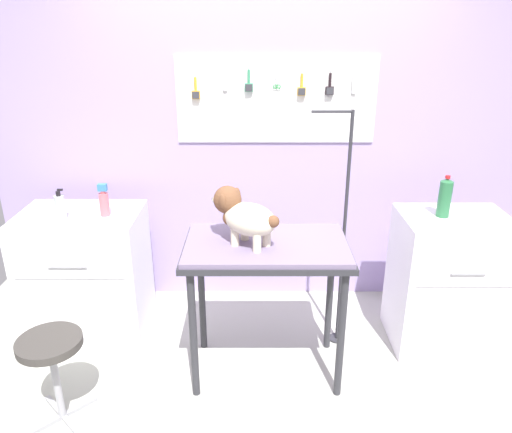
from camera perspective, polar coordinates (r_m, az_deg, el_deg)
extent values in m
cube|color=#ADAEA3|center=(3.06, 1.08, -20.96)|extent=(4.40, 4.00, 0.04)
cube|color=#A590C6|center=(3.65, 0.80, 7.33)|extent=(4.00, 0.06, 2.30)
cube|color=white|center=(3.53, 2.22, 13.39)|extent=(1.40, 0.02, 0.60)
cylinder|color=gray|center=(3.53, -7.23, 15.93)|extent=(0.01, 0.02, 0.01)
cylinder|color=gold|center=(3.52, -7.21, 15.03)|extent=(0.02, 0.02, 0.09)
cube|color=gold|center=(3.53, -7.15, 13.86)|extent=(0.06, 0.02, 0.06)
cube|color=#333338|center=(3.51, -7.18, 13.82)|extent=(0.05, 0.01, 0.05)
cylinder|color=gray|center=(3.50, -3.82, 16.68)|extent=(0.01, 0.02, 0.01)
cube|color=silver|center=(3.50, -3.80, 15.44)|extent=(0.03, 0.01, 0.13)
cylinder|color=gray|center=(3.50, -1.00, 16.87)|extent=(0.01, 0.02, 0.01)
cylinder|color=#388C62|center=(3.49, -1.00, 15.95)|extent=(0.02, 0.02, 0.09)
cube|color=#388C62|center=(3.50, -0.99, 14.77)|extent=(0.06, 0.02, 0.06)
cube|color=#333338|center=(3.48, -0.99, 14.74)|extent=(0.05, 0.01, 0.05)
cylinder|color=gray|center=(3.50, 2.32, 17.19)|extent=(0.01, 0.02, 0.01)
cube|color=silver|center=(3.49, 2.20, 16.03)|extent=(0.01, 0.00, 0.11)
cube|color=silver|center=(3.49, 2.41, 16.03)|extent=(0.01, 0.00, 0.11)
torus|color=green|center=(3.50, 2.07, 14.85)|extent=(0.03, 0.01, 0.03)
torus|color=green|center=(3.50, 2.51, 14.84)|extent=(0.03, 0.01, 0.03)
cylinder|color=gray|center=(3.51, 5.22, 16.37)|extent=(0.01, 0.02, 0.01)
cylinder|color=gold|center=(3.51, 5.20, 15.46)|extent=(0.02, 0.02, 0.09)
cube|color=gold|center=(3.52, 5.16, 14.29)|extent=(0.06, 0.02, 0.06)
cube|color=#333338|center=(3.50, 5.18, 14.25)|extent=(0.05, 0.01, 0.05)
cylinder|color=gray|center=(3.54, 8.48, 16.34)|extent=(0.01, 0.02, 0.01)
cylinder|color=black|center=(3.53, 8.46, 15.44)|extent=(0.02, 0.02, 0.09)
cube|color=black|center=(3.54, 8.39, 14.27)|extent=(0.06, 0.02, 0.06)
cube|color=#333338|center=(3.52, 8.43, 14.24)|extent=(0.05, 0.01, 0.05)
cylinder|color=gray|center=(3.56, 11.28, 16.10)|extent=(0.01, 0.02, 0.01)
cube|color=silver|center=(3.56, 11.22, 14.88)|extent=(0.03, 0.01, 0.13)
cylinder|color=#2D2D33|center=(2.87, -7.42, -13.55)|extent=(0.04, 0.04, 0.82)
cylinder|color=#2D2D33|center=(2.88, 9.74, -13.45)|extent=(0.04, 0.04, 0.82)
cylinder|color=#2D2D33|center=(3.25, -6.47, -8.91)|extent=(0.04, 0.04, 0.82)
cylinder|color=#2D2D33|center=(3.26, 8.44, -8.85)|extent=(0.04, 0.04, 0.82)
cube|color=#2D2D33|center=(2.82, 1.15, -3.85)|extent=(0.95, 0.58, 0.03)
cube|color=slate|center=(2.81, 1.15, -3.27)|extent=(0.93, 0.56, 0.03)
cylinder|color=#2D2D33|center=(3.56, 9.20, -13.77)|extent=(0.11, 0.11, 0.01)
cylinder|color=#2D2D33|center=(3.17, 10.04, -2.12)|extent=(0.02, 0.02, 1.58)
cylinder|color=#2D2D33|center=(2.93, 8.69, 12.00)|extent=(0.24, 0.02, 0.02)
cylinder|color=beige|center=(2.75, -2.61, -2.35)|extent=(0.05, 0.05, 0.11)
cylinder|color=beige|center=(2.82, -1.46, -1.69)|extent=(0.05, 0.05, 0.11)
cylinder|color=beige|center=(2.67, -0.02, -3.07)|extent=(0.05, 0.05, 0.11)
cylinder|color=beige|center=(2.74, 1.09, -2.37)|extent=(0.05, 0.05, 0.11)
ellipsoid|color=beige|center=(2.71, -0.87, -0.35)|extent=(0.38, 0.35, 0.18)
ellipsoid|color=brown|center=(2.77, -2.77, -0.04)|extent=(0.17, 0.18, 0.10)
sphere|color=brown|center=(2.76, -3.48, 1.96)|extent=(0.16, 0.16, 0.16)
ellipsoid|color=beige|center=(2.81, -4.58, 1.91)|extent=(0.09, 0.09, 0.05)
sphere|color=black|center=(2.82, -5.09, 2.03)|extent=(0.02, 0.02, 0.02)
ellipsoid|color=brown|center=(2.70, -4.08, 1.73)|extent=(0.06, 0.06, 0.09)
ellipsoid|color=brown|center=(2.80, -2.38, 2.52)|extent=(0.06, 0.06, 0.09)
sphere|color=brown|center=(2.62, 1.86, -0.58)|extent=(0.07, 0.07, 0.07)
cube|color=white|center=(3.62, -19.24, -6.15)|extent=(0.80, 0.56, 0.87)
cube|color=silver|center=(3.30, -21.15, -5.46)|extent=(0.70, 0.01, 0.17)
cylinder|color=#99999E|center=(3.30, -21.20, -5.53)|extent=(0.24, 0.02, 0.02)
cube|color=white|center=(3.51, 21.16, -6.99)|extent=(0.68, 0.52, 0.91)
cube|color=silver|center=(3.21, 23.24, -6.06)|extent=(0.60, 0.01, 0.18)
cylinder|color=#99999E|center=(3.20, 23.30, -6.12)|extent=(0.20, 0.02, 0.02)
cylinder|color=#9E9EA3|center=(3.00, -22.27, -17.53)|extent=(0.04, 0.04, 0.48)
cube|color=#9E9EA3|center=(3.16, -19.90, -20.09)|extent=(0.16, 0.16, 0.02)
cube|color=#9E9EA3|center=(3.21, -22.44, -19.78)|extent=(0.16, 0.16, 0.02)
cube|color=#9E9EA3|center=(3.12, -23.44, -21.45)|extent=(0.16, 0.16, 0.02)
cube|color=#9E9EA3|center=(3.07, -20.80, -21.82)|extent=(0.16, 0.16, 0.02)
cylinder|color=#3F3B37|center=(2.85, -23.03, -13.41)|extent=(0.34, 0.34, 0.04)
cylinder|color=#D7616B|center=(3.33, -17.35, 1.31)|extent=(0.06, 0.06, 0.15)
cylinder|color=#D7616B|center=(3.31, -17.52, 2.70)|extent=(0.03, 0.03, 0.02)
cube|color=teal|center=(3.30, -17.58, 3.23)|extent=(0.06, 0.03, 0.04)
cylinder|color=#B0B9B7|center=(3.35, -21.94, 0.91)|extent=(0.06, 0.06, 0.16)
cylinder|color=black|center=(3.32, -22.17, 2.47)|extent=(0.03, 0.03, 0.03)
cube|color=black|center=(3.31, -21.98, 2.88)|extent=(0.03, 0.01, 0.01)
cylinder|color=#286B3E|center=(3.27, 20.92, 1.92)|extent=(0.08, 0.08, 0.23)
cone|color=#286B3E|center=(3.23, 21.21, 3.97)|extent=(0.08, 0.08, 0.02)
cylinder|color=red|center=(3.23, 21.26, 4.32)|extent=(0.03, 0.03, 0.02)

